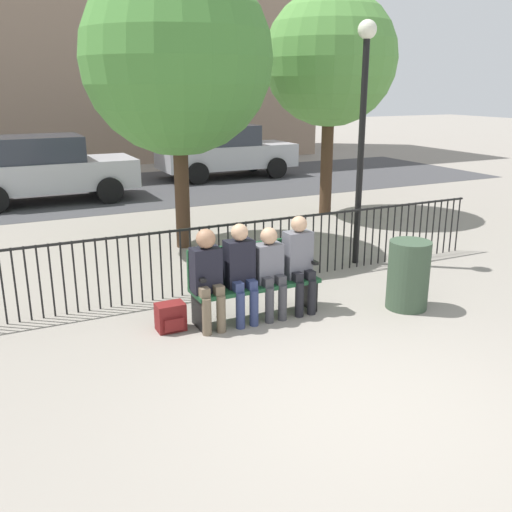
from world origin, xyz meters
name	(u,v)px	position (x,y,z in m)	size (l,w,h in m)	color
ground_plane	(366,404)	(0.00, 0.00, 0.00)	(80.00, 80.00, 0.00)	gray
park_bench	(253,278)	(0.00, 2.36, 0.49)	(1.63, 0.45, 0.92)	#194728
seated_person_0	(208,273)	(-0.65, 2.23, 0.69)	(0.34, 0.39, 1.21)	brown
seated_person_1	(241,268)	(-0.23, 2.23, 0.69)	(0.34, 0.39, 1.23)	navy
seated_person_2	(270,267)	(0.16, 2.23, 0.65)	(0.34, 0.39, 1.14)	#3D3D42
seated_person_3	(299,259)	(0.58, 2.23, 0.69)	(0.34, 0.39, 1.24)	black
backpack	(171,317)	(-1.08, 2.37, 0.16)	(0.33, 0.27, 0.33)	maroon
fence_railing	(219,252)	(-0.02, 3.41, 0.56)	(9.01, 0.03, 0.95)	black
tree_0	(330,59)	(4.05, 6.98, 3.31)	(2.81, 2.81, 4.73)	#422D1E
tree_1	(177,59)	(0.27, 5.78, 3.20)	(3.17, 3.17, 4.80)	#422D1E
lamp_post	(363,109)	(2.47, 3.62, 2.45)	(0.28, 0.28, 3.71)	black
street_surface	(99,192)	(0.00, 12.00, 0.00)	(24.00, 6.00, 0.01)	#3D3D3F
parked_car_0	(43,168)	(-1.44, 11.16, 0.84)	(4.20, 1.94, 1.62)	#B7B7BC
parked_car_1	(224,150)	(4.08, 12.84, 0.84)	(4.20, 1.94, 1.62)	#B7B7BC
trash_bin	(408,275)	(1.90, 1.70, 0.45)	(0.53, 0.53, 0.90)	#384C38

